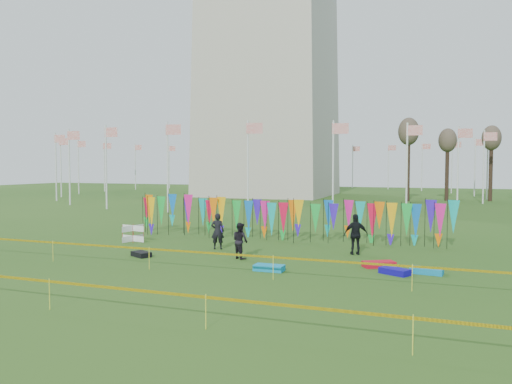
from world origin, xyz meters
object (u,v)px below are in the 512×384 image
(person_mid, at_px, (240,241))
(kite_bag_blue, at_px, (395,271))
(kite_bag_turquoise, at_px, (269,268))
(kite_bag_black, at_px, (141,254))
(box_kite, at_px, (133,233))
(kite_bag_red, at_px, (379,264))
(kite_bag_teal, at_px, (427,271))
(person_left, at_px, (218,231))
(person_right, at_px, (356,234))

(person_mid, bearing_deg, kite_bag_blue, -156.43)
(person_mid, relative_size, kite_bag_turquoise, 1.37)
(kite_bag_blue, distance_m, kite_bag_black, 11.14)
(person_mid, distance_m, kite_bag_turquoise, 2.93)
(box_kite, distance_m, kite_bag_turquoise, 10.49)
(kite_bag_red, relative_size, kite_bag_teal, 1.07)
(person_mid, height_order, kite_bag_red, person_mid)
(box_kite, distance_m, kite_bag_blue, 14.56)
(person_left, distance_m, person_mid, 2.80)
(kite_bag_blue, bearing_deg, box_kite, 165.79)
(person_left, xyz_separation_m, kite_bag_turquoise, (4.04, -3.95, -0.77))
(kite_bag_black, xyz_separation_m, kite_bag_teal, (12.28, 0.69, 0.00))
(kite_bag_black, bearing_deg, person_mid, 14.05)
(kite_bag_turquoise, bearing_deg, person_right, 61.27)
(kite_bag_black, bearing_deg, kite_bag_turquoise, -7.87)
(person_right, xyz_separation_m, kite_bag_blue, (2.07, -3.73, -0.83))
(box_kite, relative_size, kite_bag_blue, 0.81)
(person_right, height_order, kite_bag_black, person_right)
(person_mid, bearing_deg, person_left, -12.80)
(kite_bag_turquoise, height_order, kite_bag_blue, kite_bag_turquoise)
(kite_bag_turquoise, xyz_separation_m, kite_bag_blue, (4.70, 1.06, -0.00))
(kite_bag_teal, bearing_deg, kite_bag_black, -176.77)
(person_left, relative_size, kite_bag_black, 1.85)
(box_kite, distance_m, kite_bag_teal, 15.55)
(kite_bag_teal, bearing_deg, kite_bag_red, 160.82)
(box_kite, bearing_deg, person_left, -7.20)
(person_mid, height_order, kite_bag_turquoise, person_mid)
(person_right, bearing_deg, kite_bag_blue, 99.21)
(person_left, xyz_separation_m, person_mid, (2.00, -1.96, -0.09))
(kite_bag_blue, bearing_deg, kite_bag_black, -179.15)
(kite_bag_blue, height_order, kite_bag_black, kite_bag_blue)
(kite_bag_red, bearing_deg, kite_bag_teal, -19.18)
(kite_bag_teal, bearing_deg, person_left, 166.51)
(person_right, xyz_separation_m, kite_bag_teal, (3.21, -3.20, -0.83))
(kite_bag_turquoise, relative_size, kite_bag_red, 0.92)
(kite_bag_turquoise, xyz_separation_m, kite_bag_teal, (5.83, 1.58, -0.00))
(kite_bag_blue, height_order, kite_bag_teal, kite_bag_blue)
(kite_bag_turquoise, relative_size, kite_bag_black, 1.22)
(person_right, height_order, kite_bag_red, person_right)
(person_mid, relative_size, kite_bag_blue, 1.45)
(kite_bag_turquoise, height_order, kite_bag_red, same)
(person_right, relative_size, kite_bag_teal, 1.58)
(person_mid, relative_size, kite_bag_black, 1.67)
(person_left, bearing_deg, box_kite, -24.04)
(kite_bag_turquoise, relative_size, kite_bag_teal, 0.98)
(kite_bag_black, bearing_deg, box_kite, 128.43)
(person_mid, height_order, kite_bag_blue, person_mid)
(box_kite, distance_m, person_right, 12.05)
(kite_bag_blue, bearing_deg, kite_bag_red, 121.79)
(kite_bag_turquoise, height_order, kite_bag_black, kite_bag_turquoise)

